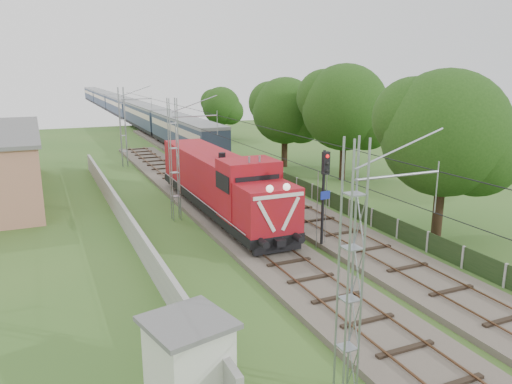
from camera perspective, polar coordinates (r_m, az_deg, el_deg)
name	(u,v)px	position (r m, az deg, el deg)	size (l,w,h in m)	color
ground	(304,280)	(24.27, 5.46, -9.97)	(140.00, 140.00, 0.00)	#305921
track_main	(247,233)	(30.07, -1.05, -4.72)	(4.20, 70.00, 0.45)	#6B6054
track_side	(242,182)	(43.49, -1.61, 1.18)	(4.20, 80.00, 0.45)	#6B6054
catenary	(175,160)	(32.80, -9.25, 3.67)	(3.31, 70.00, 8.00)	gray
boundary_wall	(122,215)	(32.87, -15.03, -2.53)	(0.25, 40.00, 1.50)	#9E9E99
fence	(398,229)	(30.69, 15.90, -4.06)	(0.12, 32.00, 1.20)	black
locomotive	(220,182)	(33.69, -4.15, 1.14)	(3.19, 18.20, 4.62)	black
coach_rake	(121,105)	(104.79, -15.18, 9.54)	(3.08, 115.04, 3.56)	black
signal_post	(325,182)	(27.15, 7.84, 1.09)	(0.61, 0.48, 5.57)	black
relay_hut	(189,357)	(16.17, -7.69, -18.15)	(2.92, 2.92, 2.50)	silver
tree_a	(446,135)	(30.45, 20.93, 6.14)	(7.61, 7.24, 9.86)	#312114
tree_b	(346,108)	(44.80, 10.23, 9.39)	(7.91, 7.53, 10.25)	#312114
tree_c	(286,111)	(50.53, 3.43, 9.18)	(6.93, 6.60, 8.99)	#312114
tree_d	(222,106)	(71.63, -3.94, 9.74)	(5.62, 5.35, 7.28)	#312114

